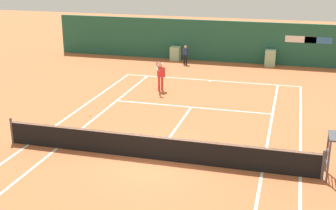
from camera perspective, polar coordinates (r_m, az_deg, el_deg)
ground_plane at (r=17.93m, az=-1.21°, el=-5.97°), size 80.00×80.00×0.01m
tennis_net at (r=17.22m, az=-1.77°, el=-5.19°), size 12.10×0.10×1.07m
sponsor_back_wall at (r=32.94m, az=7.01°, el=7.70°), size 25.00×1.02×2.89m
player_on_baseline at (r=25.68m, az=-0.93°, el=3.82°), size 0.47×0.83×1.81m
ball_kid_centre_post at (r=31.98m, az=2.15°, el=6.36°), size 0.44×0.19×1.33m
tennis_ball_mid_court at (r=22.17m, az=-9.57°, el=-1.30°), size 0.07×0.07×0.07m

